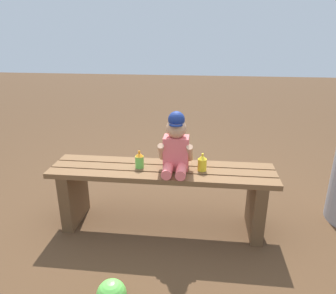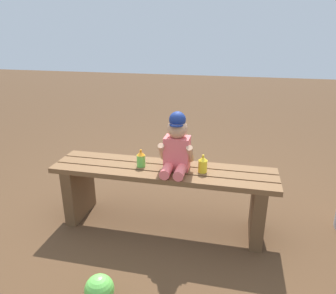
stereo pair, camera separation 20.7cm
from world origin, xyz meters
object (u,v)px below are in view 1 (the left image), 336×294
Objects in this scene: child_figure at (176,145)px; sippy_cup_left at (139,160)px; park_bench at (162,188)px; sippy_cup_right at (202,163)px.

child_figure is 0.28m from sippy_cup_left.
sippy_cup_left is at bearing -178.46° from park_bench.
park_bench is 3.85× the size of child_figure.
park_bench is 12.57× the size of sippy_cup_right.
sippy_cup_right reaches higher than park_bench.
sippy_cup_left is at bearing -178.65° from child_figure.
child_figure reaches higher than park_bench.
child_figure is 3.26× the size of sippy_cup_left.
child_figure is at bearing 178.10° from sippy_cup_right.
sippy_cup_left is at bearing 180.00° from sippy_cup_right.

